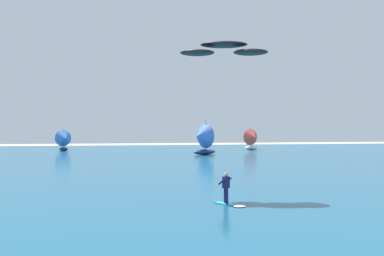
{
  "coord_description": "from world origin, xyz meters",
  "views": [
    {
      "loc": [
        -3.59,
        -3.62,
        4.11
      ],
      "look_at": [
        0.62,
        20.46,
        4.08
      ],
      "focal_mm": 40.85,
      "sensor_mm": 36.0,
      "label": 1
    }
  ],
  "objects": [
    {
      "name": "sailboat_leading",
      "position": [
        -12.31,
        73.85,
        1.94
      ],
      "size": [
        3.21,
        3.58,
        4.03
      ],
      "color": "navy",
      "rests_on": "ocean"
    },
    {
      "name": "sailboat_mid_right",
      "position": [
        20.69,
        71.93,
        2.04
      ],
      "size": [
        3.33,
        3.77,
        4.23
      ],
      "color": "silver",
      "rests_on": "ocean"
    },
    {
      "name": "sailboat_near_shore",
      "position": [
        8.83,
        59.13,
        2.43
      ],
      "size": [
        4.57,
        4.2,
        5.08
      ],
      "color": "navy",
      "rests_on": "ocean"
    },
    {
      "name": "kite",
      "position": [
        2.75,
        21.63,
        8.76
      ],
      "size": [
        5.47,
        2.81,
        0.79
      ],
      "color": "black"
    },
    {
      "name": "ocean",
      "position": [
        0.0,
        50.95,
        0.05
      ],
      "size": [
        160.0,
        90.0,
        0.1
      ],
      "primitive_type": "cube",
      "color": "navy",
      "rests_on": "ground"
    },
    {
      "name": "kitesurfer",
      "position": [
        2.17,
        18.29,
        0.7
      ],
      "size": [
        1.52,
        1.95,
        1.67
      ],
      "color": "#26B2CC",
      "rests_on": "ocean"
    }
  ]
}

